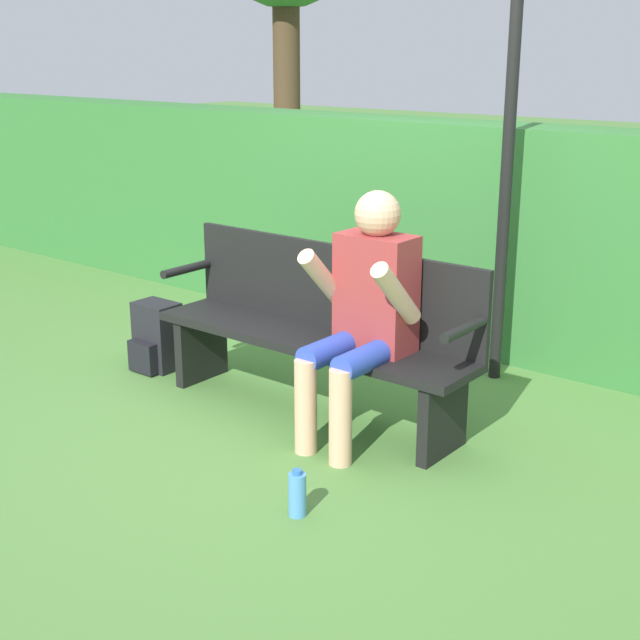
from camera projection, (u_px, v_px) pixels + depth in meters
ground_plane at (310, 413)px, 4.83m from camera, size 40.00×40.00×0.00m
hedge_back at (464, 235)px, 5.81m from camera, size 12.00×0.48×1.45m
park_bench at (318, 327)px, 4.74m from camera, size 1.89×0.41×0.90m
person_seated at (365, 306)px, 4.35m from camera, size 0.52×0.59×1.24m
backpack at (156, 338)px, 5.44m from camera, size 0.27×0.25×0.42m
water_bottle at (297, 494)px, 3.75m from camera, size 0.08×0.08×0.21m
signpost at (508, 150)px, 4.96m from camera, size 0.35×0.09×2.44m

